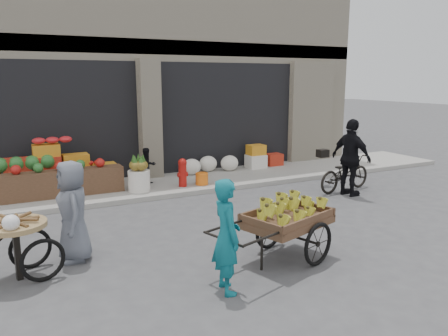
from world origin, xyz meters
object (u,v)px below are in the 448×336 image
orange_bucket (202,179)px  cyclist (351,158)px  pineapple_bin (139,181)px  vendor_woman (227,236)px  fire_hydrant (183,171)px  vendor_grey (73,211)px  seated_person (147,166)px  banana_cart (285,217)px  tricycle_cart (16,241)px  bicycle (345,173)px

orange_bucket → cyclist: size_ratio=0.17×
pineapple_bin → vendor_woman: 5.25m
vendor_woman → cyclist: size_ratio=0.83×
fire_hydrant → cyclist: 4.10m
orange_bucket → vendor_grey: bearing=-138.5°
vendor_grey → pineapple_bin: bearing=148.3°
pineapple_bin → orange_bucket: 1.61m
fire_hydrant → cyclist: bearing=-33.0°
seated_person → orange_bucket: bearing=-40.3°
pineapple_bin → vendor_grey: vendor_grey is taller
vendor_woman → vendor_grey: (-1.62, 1.98, 0.02)m
vendor_woman → banana_cart: bearing=-61.9°
orange_bucket → tricycle_cart: size_ratio=0.22×
seated_person → tricycle_cart: size_ratio=0.64×
cyclist → vendor_woman: bearing=112.7°
tricycle_cart → vendor_woman: bearing=-46.3°
pineapple_bin → vendor_grey: size_ratio=0.33×
tricycle_cart → bicycle: tricycle_cart is taller
banana_cart → pineapple_bin: bearing=84.0°
vendor_woman → tricycle_cart: (-2.44, 1.61, -0.20)m
tricycle_cart → cyclist: cyclist is taller
fire_hydrant → orange_bucket: fire_hydrant is taller
vendor_grey → orange_bucket: bearing=130.9°
fire_hydrant → bicycle: size_ratio=0.41×
pineapple_bin → orange_bucket: size_ratio=1.62×
seated_person → vendor_grey: size_ratio=0.59×
pineapple_bin → fire_hydrant: bearing=-2.6°
vendor_woman → seated_person: bearing=-0.3°
pineapple_bin → vendor_woman: vendor_woman is taller
fire_hydrant → vendor_woman: size_ratio=0.46×
banana_cart → bicycle: bearing=20.0°
orange_bucket → bicycle: bicycle is taller
vendor_woman → vendor_grey: size_ratio=0.98×
seated_person → tricycle_cart: 5.28m
fire_hydrant → tricycle_cart: size_ratio=0.49×
orange_bucket → vendor_grey: vendor_grey is taller
vendor_grey → cyclist: bearing=98.0°
vendor_woman → vendor_grey: 2.56m
pineapple_bin → cyclist: bearing=-26.6°
fire_hydrant → seated_person: bearing=137.1°
orange_bucket → tricycle_cart: (-4.38, -3.51, 0.30)m
banana_cart → seated_person: bearing=78.6°
banana_cart → fire_hydrant: bearing=70.8°
orange_bucket → fire_hydrant: bearing=174.3°
cyclist → pineapple_bin: bearing=54.8°
seated_person → bicycle: seated_person is taller
fire_hydrant → vendor_grey: vendor_grey is taller
orange_bucket → vendor_grey: size_ratio=0.20×
vendor_woman → pineapple_bin: bearing=3.2°
vendor_woman → bicycle: size_ratio=0.89×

